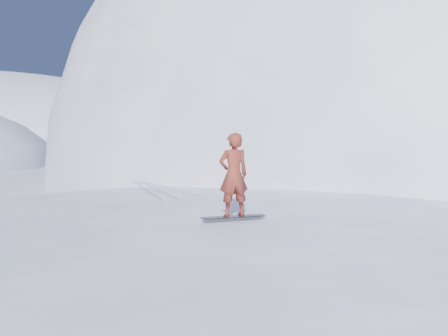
# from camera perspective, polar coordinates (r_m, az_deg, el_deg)

# --- Properties ---
(ground) EXTENTS (400.00, 400.00, 0.00)m
(ground) POSITION_cam_1_polar(r_m,az_deg,el_deg) (13.04, 2.02, -15.65)
(ground) COLOR white
(ground) RESTS_ON ground
(near_ridge) EXTENTS (36.00, 28.00, 4.80)m
(near_ridge) POSITION_cam_1_polar(r_m,az_deg,el_deg) (16.05, 2.73, -11.83)
(near_ridge) COLOR white
(near_ridge) RESTS_ON ground
(summit_peak) EXTENTS (60.00, 56.00, 56.00)m
(summit_peak) POSITION_cam_1_polar(r_m,az_deg,el_deg) (45.67, 20.66, -1.69)
(summit_peak) COLOR white
(summit_peak) RESTS_ON ground
(peak_shoulder) EXTENTS (28.00, 24.00, 18.00)m
(peak_shoulder) POSITION_cam_1_polar(r_m,az_deg,el_deg) (34.75, 9.52, -3.23)
(peak_shoulder) COLOR white
(peak_shoulder) RESTS_ON ground
(wind_bumps) EXTENTS (16.00, 14.40, 1.00)m
(wind_bumps) POSITION_cam_1_polar(r_m,az_deg,el_deg) (14.89, -2.27, -13.11)
(wind_bumps) COLOR white
(wind_bumps) RESTS_ON ground
(snowboard) EXTENTS (1.56, 0.45, 0.03)m
(snowboard) POSITION_cam_1_polar(r_m,az_deg,el_deg) (11.83, 1.08, -5.60)
(snowboard) COLOR black
(snowboard) RESTS_ON near_ridge
(snowboarder) EXTENTS (0.77, 0.55, 1.97)m
(snowboarder) POSITION_cam_1_polar(r_m,az_deg,el_deg) (11.70, 1.09, -0.78)
(snowboarder) COLOR maroon
(snowboarder) RESTS_ON snowboard
(board_tracks) EXTENTS (2.14, 5.97, 0.04)m
(board_tracks) POSITION_cam_1_polar(r_m,az_deg,el_deg) (17.85, -7.57, -2.32)
(board_tracks) COLOR silver
(board_tracks) RESTS_ON ground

